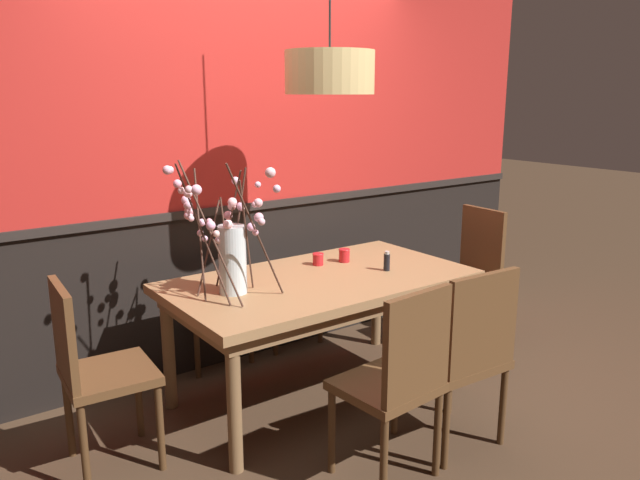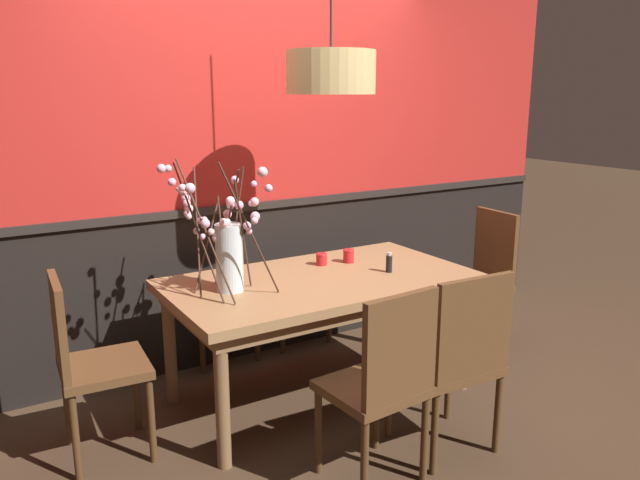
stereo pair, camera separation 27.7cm
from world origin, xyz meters
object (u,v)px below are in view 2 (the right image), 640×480
(pendant_lamp, at_px, (331,72))
(vase_with_blossoms, at_px, (226,248))
(chair_near_side_right, at_px, (456,355))
(chair_head_west_end, at_px, (87,358))
(chair_near_side_left, at_px, (383,379))
(chair_far_side_right, at_px, (288,268))
(dining_table, at_px, (320,291))
(chair_far_side_left, at_px, (214,281))
(chair_head_east_end, at_px, (482,274))
(candle_holder_nearer_edge, at_px, (321,259))
(condiment_bottle, at_px, (389,263))
(candle_holder_nearer_center, at_px, (349,256))

(pendant_lamp, bearing_deg, vase_with_blossoms, 178.17)
(chair_near_side_right, bearing_deg, chair_head_west_end, 149.83)
(chair_near_side_left, height_order, vase_with_blossoms, vase_with_blossoms)
(chair_head_west_end, relative_size, chair_far_side_right, 1.00)
(dining_table, xyz_separation_m, pendant_lamp, (0.08, 0.03, 1.23))
(chair_head_west_end, height_order, vase_with_blossoms, vase_with_blossoms)
(dining_table, bearing_deg, vase_with_blossoms, 175.21)
(chair_head_west_end, relative_size, pendant_lamp, 0.90)
(chair_head_west_end, distance_m, pendant_lamp, 1.94)
(chair_far_side_left, relative_size, vase_with_blossoms, 1.32)
(chair_head_east_end, bearing_deg, chair_far_side_left, 152.12)
(chair_near_side_right, xyz_separation_m, candle_holder_nearer_edge, (-0.10, 1.09, 0.25))
(chair_far_side_right, relative_size, vase_with_blossoms, 1.31)
(dining_table, relative_size, chair_head_west_end, 1.85)
(chair_head_west_end, distance_m, condiment_bottle, 1.73)
(pendant_lamp, bearing_deg, chair_near_side_left, -108.26)
(chair_near_side_left, relative_size, chair_far_side_left, 1.01)
(chair_far_side_right, bearing_deg, dining_table, -107.38)
(chair_far_side_left, xyz_separation_m, chair_head_west_end, (-1.00, -0.86, 0.00))
(dining_table, bearing_deg, condiment_bottle, -17.04)
(chair_near_side_left, height_order, chair_head_east_end, chair_head_east_end)
(dining_table, distance_m, chair_near_side_left, 0.93)
(dining_table, bearing_deg, chair_near_side_right, -74.19)
(chair_head_west_end, bearing_deg, chair_head_east_end, -0.21)
(chair_far_side_left, height_order, chair_head_west_end, chair_far_side_left)
(candle_holder_nearer_center, height_order, candle_holder_nearer_edge, candle_holder_nearer_center)
(chair_head_west_end, bearing_deg, vase_with_blossoms, 1.30)
(chair_far_side_left, xyz_separation_m, chair_far_side_right, (0.58, 0.03, -0.00))
(chair_near_side_left, relative_size, candle_holder_nearer_edge, 12.85)
(chair_far_side_right, bearing_deg, chair_far_side_left, -177.40)
(candle_holder_nearer_center, xyz_separation_m, condiment_bottle, (0.08, -0.30, 0.01))
(dining_table, xyz_separation_m, chair_far_side_right, (0.29, 0.91, -0.12))
(chair_near_side_right, bearing_deg, condiment_bottle, 78.02)
(candle_holder_nearer_edge, bearing_deg, chair_near_side_right, -84.62)
(chair_near_side_left, xyz_separation_m, vase_with_blossoms, (-0.34, 0.95, 0.45))
(chair_far_side_right, bearing_deg, vase_with_blossoms, -134.18)
(chair_head_east_end, bearing_deg, candle_holder_nearer_edge, 170.62)
(vase_with_blossoms, xyz_separation_m, candle_holder_nearer_edge, (0.70, 0.17, -0.20))
(pendant_lamp, bearing_deg, candle_holder_nearer_center, 33.06)
(chair_near_side_left, bearing_deg, candle_holder_nearer_center, 63.34)
(chair_near_side_left, relative_size, pendant_lamp, 0.91)
(dining_table, bearing_deg, chair_head_east_end, 0.85)
(dining_table, bearing_deg, candle_holder_nearer_center, 29.26)
(chair_near_side_right, bearing_deg, chair_far_side_right, 88.73)
(chair_far_side_left, height_order, candle_holder_nearer_center, chair_far_side_left)
(chair_near_side_right, height_order, chair_head_west_end, chair_near_side_right)
(chair_head_east_end, distance_m, pendant_lamp, 1.84)
(vase_with_blossoms, xyz_separation_m, pendant_lamp, (0.64, -0.02, 0.91))
(chair_head_east_end, distance_m, chair_head_west_end, 2.64)
(chair_near_side_left, relative_size, condiment_bottle, 8.02)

